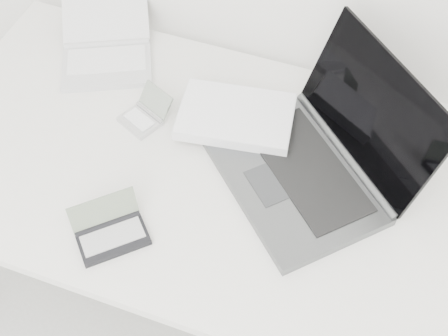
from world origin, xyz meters
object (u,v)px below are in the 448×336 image
(desk, at_px, (241,185))
(netbook_open_white, at_px, (107,52))
(palmtop_charcoal, at_px, (111,232))
(laptop_large, at_px, (293,146))

(desk, distance_m, netbook_open_white, 0.55)
(netbook_open_white, bearing_deg, palmtop_charcoal, -88.57)
(laptop_large, distance_m, netbook_open_white, 0.60)
(desk, bearing_deg, palmtop_charcoal, -129.42)
(laptop_large, distance_m, palmtop_charcoal, 0.47)
(laptop_large, relative_size, palmtop_charcoal, 3.54)
(palmtop_charcoal, bearing_deg, desk, 7.01)
(desk, height_order, netbook_open_white, netbook_open_white)
(desk, xyz_separation_m, laptop_large, (0.10, 0.09, 0.09))
(desk, height_order, laptop_large, laptop_large)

